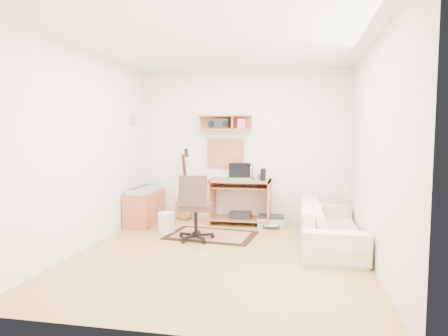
% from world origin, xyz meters
% --- Properties ---
extents(floor, '(3.60, 4.00, 0.01)m').
position_xyz_m(floor, '(0.00, 0.00, -0.01)').
color(floor, tan).
rests_on(floor, ground).
extents(ceiling, '(3.60, 4.00, 0.01)m').
position_xyz_m(ceiling, '(0.00, 0.00, 2.60)').
color(ceiling, white).
rests_on(ceiling, ground).
extents(back_wall, '(3.60, 0.01, 2.60)m').
position_xyz_m(back_wall, '(0.00, 2.00, 1.30)').
color(back_wall, white).
rests_on(back_wall, ground).
extents(left_wall, '(0.01, 4.00, 2.60)m').
position_xyz_m(left_wall, '(-1.80, 0.00, 1.30)').
color(left_wall, white).
rests_on(left_wall, ground).
extents(right_wall, '(0.01, 4.00, 2.60)m').
position_xyz_m(right_wall, '(1.80, 0.00, 1.30)').
color(right_wall, white).
rests_on(right_wall, ground).
extents(wall_shelf, '(0.90, 0.25, 0.26)m').
position_xyz_m(wall_shelf, '(-0.30, 1.88, 1.70)').
color(wall_shelf, '#B96241').
rests_on(wall_shelf, back_wall).
extents(cork_board, '(0.64, 0.03, 0.49)m').
position_xyz_m(cork_board, '(-0.30, 1.98, 1.17)').
color(cork_board, '#A58E52').
rests_on(cork_board, back_wall).
extents(wall_photo, '(0.02, 0.20, 0.15)m').
position_xyz_m(wall_photo, '(-1.79, 1.50, 1.72)').
color(wall_photo, '#4C8CBF').
rests_on(wall_photo, left_wall).
extents(desk, '(1.00, 0.55, 0.75)m').
position_xyz_m(desk, '(0.00, 1.73, 0.38)').
color(desk, '#B96241').
rests_on(desk, floor).
extents(laptop, '(0.41, 0.41, 0.28)m').
position_xyz_m(laptop, '(-0.01, 1.71, 0.89)').
color(laptop, silver).
rests_on(laptop, desk).
extents(speaker, '(0.09, 0.09, 0.20)m').
position_xyz_m(speaker, '(0.38, 1.68, 0.85)').
color(speaker, black).
rests_on(speaker, desk).
extents(desk_lamp, '(0.09, 0.09, 0.27)m').
position_xyz_m(desk_lamp, '(0.18, 1.87, 0.89)').
color(desk_lamp, black).
rests_on(desk_lamp, desk).
extents(pencil_cup, '(0.07, 0.07, 0.09)m').
position_xyz_m(pencil_cup, '(0.31, 1.83, 0.80)').
color(pencil_cup, '#334599').
rests_on(pencil_cup, desk).
extents(boombox, '(0.33, 0.15, 0.17)m').
position_xyz_m(boombox, '(-0.39, 1.87, 1.68)').
color(boombox, black).
rests_on(boombox, wall_shelf).
extents(rug, '(1.35, 0.99, 0.02)m').
position_xyz_m(rug, '(-0.31, 0.88, 0.01)').
color(rug, tan).
rests_on(rug, floor).
extents(task_chair, '(0.52, 0.52, 0.96)m').
position_xyz_m(task_chair, '(-0.47, 0.61, 0.48)').
color(task_chair, '#392B22').
rests_on(task_chair, floor).
extents(cabinet, '(0.40, 0.90, 0.55)m').
position_xyz_m(cabinet, '(-1.58, 1.43, 0.28)').
color(cabinet, '#B96241').
rests_on(cabinet, floor).
extents(music_keyboard, '(0.27, 0.86, 0.08)m').
position_xyz_m(music_keyboard, '(-1.58, 1.43, 0.59)').
color(music_keyboard, '#B2B5BA').
rests_on(music_keyboard, cabinet).
extents(guitar, '(0.37, 0.28, 1.26)m').
position_xyz_m(guitar, '(-1.01, 1.86, 0.63)').
color(guitar, '#AE6B35').
rests_on(guitar, floor).
extents(waste_basket, '(0.28, 0.28, 0.31)m').
position_xyz_m(waste_basket, '(-1.03, 0.95, 0.15)').
color(waste_basket, white).
rests_on(waste_basket, floor).
extents(printer, '(0.45, 0.36, 0.16)m').
position_xyz_m(printer, '(0.52, 1.66, 0.08)').
color(printer, '#A5A8AA').
rests_on(printer, floor).
extents(sofa, '(0.58, 1.97, 0.77)m').
position_xyz_m(sofa, '(1.38, 0.70, 0.39)').
color(sofa, beige).
rests_on(sofa, floor).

